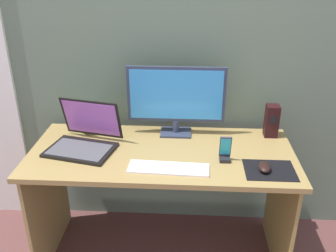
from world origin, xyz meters
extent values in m
plane|color=brown|center=(0.00, 0.00, 0.00)|extent=(8.00, 8.00, 0.00)
cube|color=#5C705D|center=(0.00, 0.40, 1.25)|extent=(6.00, 0.04, 2.50)
cube|color=olive|center=(0.00, 0.00, 0.71)|extent=(1.44, 0.64, 0.03)
cube|color=#9C8149|center=(-0.68, 0.00, 0.35)|extent=(0.02, 0.60, 0.69)
cube|color=olive|center=(0.68, 0.00, 0.35)|extent=(0.02, 0.60, 0.69)
cube|color=#2D364C|center=(0.07, 0.23, 0.73)|extent=(0.18, 0.14, 0.01)
cylinder|color=#2D364C|center=(0.07, 0.23, 0.77)|extent=(0.04, 0.04, 0.07)
cube|color=#2D364C|center=(0.07, 0.23, 0.97)|extent=(0.56, 0.02, 0.33)
cube|color=#338CD8|center=(0.07, 0.22, 0.97)|extent=(0.53, 0.00, 0.29)
cube|color=black|center=(0.62, 0.23, 0.82)|extent=(0.07, 0.07, 0.19)
cylinder|color=black|center=(0.62, 0.19, 0.84)|extent=(0.05, 0.00, 0.05)
cube|color=black|center=(-0.44, -0.03, 0.73)|extent=(0.40, 0.32, 0.02)
cube|color=#47474C|center=(-0.44, -0.04, 0.74)|extent=(0.35, 0.26, 0.00)
cube|color=black|center=(-0.41, 0.12, 0.85)|extent=(0.36, 0.14, 0.23)
cube|color=#A559BF|center=(-0.41, 0.12, 0.86)|extent=(0.33, 0.12, 0.21)
sphere|color=silver|center=(-0.45, 0.23, 0.79)|extent=(0.15, 0.15, 0.15)
cube|color=white|center=(0.05, -0.18, 0.73)|extent=(0.41, 0.14, 0.01)
cube|color=black|center=(0.55, -0.16, 0.72)|extent=(0.25, 0.20, 0.00)
ellipsoid|color=black|center=(0.52, -0.17, 0.74)|extent=(0.07, 0.11, 0.04)
cube|color=black|center=(0.33, -0.08, 0.73)|extent=(0.06, 0.05, 0.02)
cube|color=#363546|center=(0.33, -0.07, 0.80)|extent=(0.06, 0.03, 0.12)
cube|color=#26A5BF|center=(0.33, -0.08, 0.80)|extent=(0.05, 0.02, 0.10)
camera|label=1|loc=(0.14, -1.78, 1.71)|focal=39.92mm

